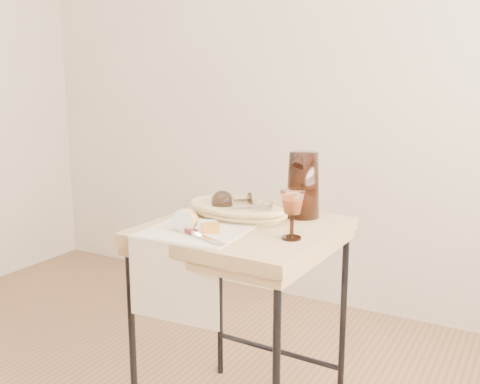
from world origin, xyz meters
The scene contains 11 objects.
wall_back centered at (0.00, 1.80, 1.35)m, with size 3.60×0.00×2.70m, color beige.
side_table centered at (0.34, 0.55, 0.39)m, with size 0.61×0.61×0.78m, color brown, non-canonical shape.
tea_towel centered at (0.24, 0.40, 0.78)m, with size 0.32×0.29×0.01m, color beige.
bread_basket centered at (0.27, 0.64, 0.81)m, with size 0.35×0.24×0.05m, color #968353, non-canonical shape.
goblet_lying_a centered at (0.24, 0.65, 0.83)m, with size 0.13×0.08×0.08m, color #35261D, non-canonical shape.
goblet_lying_b centered at (0.33, 0.62, 0.83)m, with size 0.12×0.07×0.07m, color white, non-canonical shape.
pitcher centered at (0.47, 0.76, 0.90)m, with size 0.16×0.24×0.28m, color black, non-canonical shape.
wine_goblet centered at (0.55, 0.48, 0.86)m, with size 0.08×0.08×0.16m, color white, non-canonical shape.
apple_half centered at (0.22, 0.38, 0.83)m, with size 0.08×0.04×0.08m, color red.
apple_wedge centered at (0.29, 0.40, 0.81)m, with size 0.06×0.03×0.04m, color silver.
table_knife centered at (0.29, 0.34, 0.80)m, with size 0.24×0.03×0.02m, color silver, non-canonical shape.
Camera 1 is at (1.23, -1.06, 1.29)m, focal length 41.35 mm.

